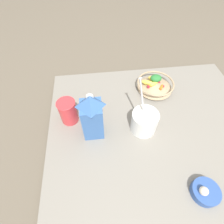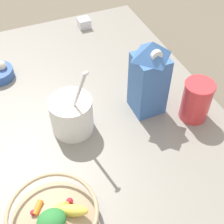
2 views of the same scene
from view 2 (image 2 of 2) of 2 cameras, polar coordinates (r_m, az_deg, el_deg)
ground_plane at (r=1.04m, az=-12.12°, el=-1.75°), size 6.00×6.00×0.00m
countertop at (r=1.02m, az=-12.26°, el=-1.16°), size 1.09×1.09×0.03m
fruit_bowl at (r=0.77m, az=-10.65°, el=-18.22°), size 0.22×0.22×0.08m
milk_carton at (r=0.93m, az=6.78°, el=6.27°), size 0.09×0.09×0.25m
yogurt_tub at (r=0.92m, az=-7.43°, el=-0.25°), size 0.13×0.15×0.27m
drinking_cup at (r=0.97m, az=15.19°, el=2.16°), size 0.09×0.09×0.13m
spice_jar at (r=1.39m, az=-5.15°, el=15.85°), size 0.05×0.05×0.04m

